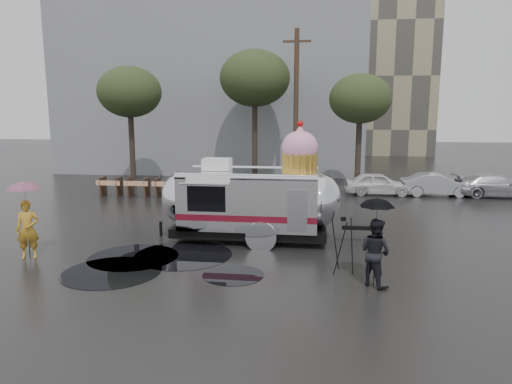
# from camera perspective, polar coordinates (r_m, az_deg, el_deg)

# --- Properties ---
(ground) EXTENTS (120.00, 120.00, 0.00)m
(ground) POSITION_cam_1_polar(r_m,az_deg,el_deg) (13.80, -7.48, -8.48)
(ground) COLOR black
(ground) RESTS_ON ground
(puddles) EXTENTS (5.55, 4.60, 0.01)m
(puddles) POSITION_cam_1_polar(r_m,az_deg,el_deg) (13.87, -12.47, -8.52)
(puddles) COLOR black
(puddles) RESTS_ON ground
(grey_building) EXTENTS (22.00, 12.00, 13.00)m
(grey_building) POSITION_cam_1_polar(r_m,az_deg,el_deg) (37.48, -4.75, 13.12)
(grey_building) COLOR slate
(grey_building) RESTS_ON ground
(utility_pole) EXTENTS (1.60, 0.28, 9.00)m
(utility_pole) POSITION_cam_1_polar(r_m,az_deg,el_deg) (26.72, 5.02, 10.43)
(utility_pole) COLOR #473323
(utility_pole) RESTS_ON ground
(tree_left) EXTENTS (3.64, 3.64, 6.95)m
(tree_left) POSITION_cam_1_polar(r_m,az_deg,el_deg) (27.69, -15.53, 11.88)
(tree_left) COLOR #382D26
(tree_left) RESTS_ON ground
(tree_mid) EXTENTS (4.20, 4.20, 8.03)m
(tree_mid) POSITION_cam_1_polar(r_m,az_deg,el_deg) (27.97, -0.15, 13.96)
(tree_mid) COLOR #382D26
(tree_mid) RESTS_ON ground
(tree_right) EXTENTS (3.36, 3.36, 6.42)m
(tree_right) POSITION_cam_1_polar(r_m,az_deg,el_deg) (25.86, 12.90, 11.21)
(tree_right) COLOR #382D26
(tree_right) RESTS_ON ground
(barricade_row) EXTENTS (4.30, 0.80, 1.00)m
(barricade_row) POSITION_cam_1_polar(r_m,az_deg,el_deg) (24.61, -14.49, 0.63)
(barricade_row) COLOR #473323
(barricade_row) RESTS_ON ground
(parked_cars) EXTENTS (13.20, 1.90, 1.50)m
(parked_cars) POSITION_cam_1_polar(r_m,az_deg,el_deg) (26.39, 25.34, 1.03)
(parked_cars) COLOR silver
(parked_cars) RESTS_ON ground
(airstream_trailer) EXTENTS (7.73, 2.96, 4.16)m
(airstream_trailer) POSITION_cam_1_polar(r_m,az_deg,el_deg) (15.59, -0.38, -0.74)
(airstream_trailer) COLOR silver
(airstream_trailer) RESTS_ON ground
(person_left) EXTENTS (0.75, 0.64, 1.77)m
(person_left) POSITION_cam_1_polar(r_m,az_deg,el_deg) (15.31, -26.64, -4.19)
(person_left) COLOR #C08D27
(person_left) RESTS_ON ground
(umbrella_pink) EXTENTS (1.20, 1.20, 2.37)m
(umbrella_pink) POSITION_cam_1_polar(r_m,az_deg,el_deg) (15.11, -26.95, -0.23)
(umbrella_pink) COLOR pink
(umbrella_pink) RESTS_ON ground
(person_right) EXTENTS (0.92, 0.92, 1.74)m
(person_right) POSITION_cam_1_polar(r_m,az_deg,el_deg) (11.92, 14.66, -7.30)
(person_right) COLOR black
(person_right) RESTS_ON ground
(umbrella_black) EXTENTS (1.06, 1.06, 2.28)m
(umbrella_black) POSITION_cam_1_polar(r_m,az_deg,el_deg) (11.66, 14.88, -2.40)
(umbrella_black) COLOR black
(umbrella_black) RESTS_ON ground
(tripod) EXTENTS (0.62, 0.63, 1.57)m
(tripod) POSITION_cam_1_polar(r_m,az_deg,el_deg) (12.66, 10.78, -5.82)
(tripod) COLOR black
(tripod) RESTS_ON ground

